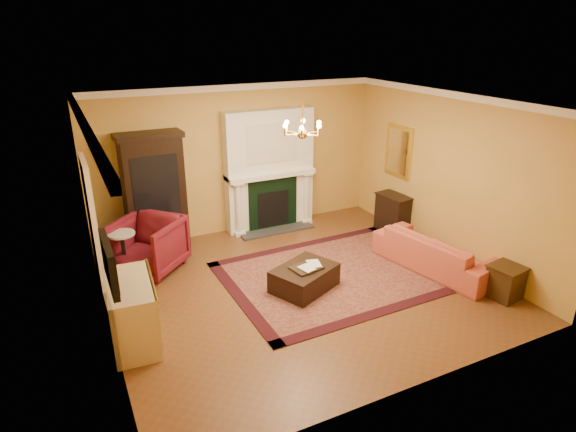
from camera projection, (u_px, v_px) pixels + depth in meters
floor at (301, 286)px, 8.03m from camera, size 6.00×5.50×0.02m
ceiling at (303, 102)px, 6.92m from camera, size 6.00×5.50×0.02m
wall_back at (239, 160)px, 9.78m from camera, size 6.00×0.02×3.00m
wall_front at (420, 278)px, 5.17m from camera, size 6.00×0.02×3.00m
wall_left at (97, 235)px, 6.24m from camera, size 0.02×5.50×3.00m
wall_right at (449, 176)px, 8.71m from camera, size 0.02×5.50×3.00m
fireplace at (270, 173)px, 9.98m from camera, size 1.90×0.70×2.50m
crown_molding at (275, 99)px, 7.75m from camera, size 6.00×5.50×0.12m
doorway at (93, 222)px, 7.85m from camera, size 0.08×1.05×2.10m
tv_panel at (109, 263)px, 5.82m from camera, size 0.09×0.95×0.58m
gilt_mirror at (399, 151)px, 9.81m from camera, size 0.06×0.76×1.05m
chandelier at (302, 130)px, 7.07m from camera, size 0.63×0.55×0.53m
oriental_rug at (336, 274)px, 8.37m from camera, size 3.83×2.90×0.02m
china_cabinet at (155, 195)px, 8.98m from camera, size 1.11×0.54×2.17m
wingback_armchair at (148, 243)px, 8.34m from camera, size 1.41×1.41×1.06m
pedestal_table at (124, 251)px, 8.18m from camera, size 0.45×0.45×0.80m
commode at (133, 312)px, 6.46m from camera, size 0.66×1.24×0.89m
coral_sofa at (437, 246)px, 8.43m from camera, size 1.06×2.31×0.87m
end_table at (505, 283)px, 7.58m from camera, size 0.51×0.51×0.52m
console_table at (393, 214)px, 10.02m from camera, size 0.47×0.73×0.77m
leather_ottoman at (304, 278)px, 7.84m from camera, size 1.22×1.08×0.38m
ottoman_tray at (306, 268)px, 7.73m from camera, size 0.53×0.45×0.03m
book_a at (302, 264)px, 7.55m from camera, size 0.19×0.07×0.26m
book_b at (308, 257)px, 7.73m from camera, size 0.21×0.07×0.28m
topiary_left at (237, 164)px, 9.54m from camera, size 0.17×0.17×0.46m
topiary_right at (294, 158)px, 10.08m from camera, size 0.15×0.15×0.40m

